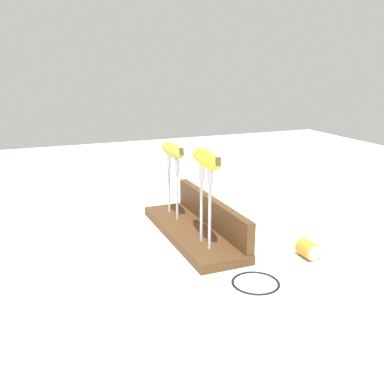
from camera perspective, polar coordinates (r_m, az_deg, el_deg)
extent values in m
plane|color=white|center=(1.17, 0.00, -5.83)|extent=(3.00, 3.00, 0.00)
cube|color=brown|center=(1.16, 0.00, -5.30)|extent=(0.43, 0.14, 0.02)
cube|color=brown|center=(1.17, 2.61, -2.60)|extent=(0.42, 0.02, 0.08)
cylinder|color=silver|center=(1.26, -3.03, 0.29)|extent=(0.01, 0.01, 0.14)
cube|color=silver|center=(1.24, -3.09, 4.10)|extent=(0.03, 0.01, 0.04)
cylinder|color=silver|center=(1.20, -1.97, -0.53)|extent=(0.01, 0.01, 0.14)
cube|color=silver|center=(1.18, -2.02, 3.46)|extent=(0.03, 0.01, 0.04)
cylinder|color=silver|center=(1.05, 1.24, -2.50)|extent=(0.01, 0.01, 0.16)
cube|color=silver|center=(1.02, 1.27, 2.61)|extent=(0.03, 0.01, 0.04)
cylinder|color=silver|center=(1.01, 2.34, -3.33)|extent=(0.01, 0.01, 0.16)
cube|color=silver|center=(0.98, 2.40, 1.97)|extent=(0.03, 0.01, 0.04)
ellipsoid|color=#B2C138|center=(1.20, -2.59, 5.54)|extent=(0.16, 0.04, 0.04)
cylinder|color=brown|center=(1.13, -1.41, 5.34)|extent=(0.01, 0.01, 0.02)
sphere|color=#3F2D19|center=(1.27, -3.67, 6.13)|extent=(0.01, 0.01, 0.01)
ellipsoid|color=yellow|center=(0.99, 1.84, 4.43)|extent=(0.17, 0.05, 0.04)
cylinder|color=brown|center=(0.92, 3.44, 4.02)|extent=(0.01, 0.01, 0.02)
sphere|color=#3F2D19|center=(1.06, 0.43, 5.28)|extent=(0.01, 0.01, 0.01)
cylinder|color=silver|center=(1.16, 21.25, -7.03)|extent=(0.03, 0.15, 0.01)
cylinder|color=gold|center=(1.07, 15.04, -7.30)|extent=(0.05, 0.04, 0.04)
cylinder|color=beige|center=(1.05, 15.84, -7.79)|extent=(0.00, 0.04, 0.04)
torus|color=black|center=(0.94, 8.36, -11.63)|extent=(0.10, 0.10, 0.01)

